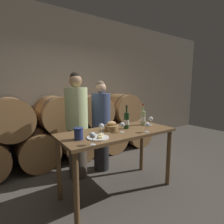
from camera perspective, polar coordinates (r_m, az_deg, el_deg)
ground_plane at (r=2.82m, az=1.78°, el=-24.35°), size 10.00×10.00×0.00m
stone_wall_back at (r=4.23m, az=-15.09°, el=9.12°), size 10.00×0.12×3.20m
barrel_stack at (r=3.83m, az=-11.86°, el=-5.26°), size 3.89×0.84×1.35m
tasting_table at (r=2.49m, az=1.86°, el=-9.02°), size 1.63×0.71×0.91m
person_left at (r=2.94m, az=-11.41°, el=-4.29°), size 0.37×0.37×1.75m
person_right at (r=3.16m, az=-3.55°, el=-4.46°), size 0.33×0.33×1.62m
wine_bottle_red at (r=2.57m, az=4.75°, el=-2.81°), size 0.08×0.08×0.35m
wine_bottle_white at (r=2.85m, az=10.09°, el=-1.86°), size 0.08×0.08×0.34m
blue_crock at (r=2.09m, az=-10.85°, el=-6.82°), size 0.11×0.11×0.14m
bread_basket at (r=2.47m, az=-0.23°, el=-4.87°), size 0.19×0.19×0.13m
cheese_plate at (r=2.13m, az=-4.63°, el=-8.26°), size 0.27×0.27×0.04m
wine_glass_far_left at (r=1.88m, az=-6.35°, el=-7.70°), size 0.07×0.07×0.14m
wine_glass_left at (r=2.28m, az=-3.36°, el=-4.74°), size 0.07×0.07×0.14m
wine_glass_center at (r=2.37m, az=3.35°, el=-4.29°), size 0.07×0.07×0.14m
wine_glass_right at (r=2.41m, az=11.40°, el=-4.18°), size 0.07×0.07×0.14m
wine_glass_far_right at (r=2.86m, az=12.64°, el=-2.26°), size 0.07×0.07×0.14m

